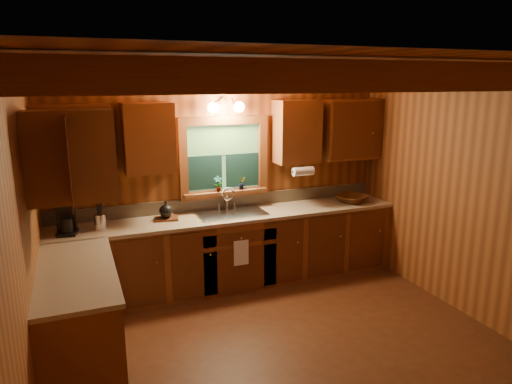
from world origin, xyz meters
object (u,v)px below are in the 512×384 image
at_px(wicker_basket, 352,199).
at_px(coffee_maker, 66,218).
at_px(sink, 231,217).
at_px(cutting_board, 166,219).

bearing_deg(wicker_basket, coffee_maker, 179.77).
distance_m(sink, cutting_board, 0.78).
bearing_deg(wicker_basket, sink, 177.59).
distance_m(coffee_maker, cutting_board, 1.08).
height_order(coffee_maker, cutting_board, coffee_maker).
bearing_deg(cutting_board, sink, 5.19).
bearing_deg(sink, wicker_basket, -2.41).
relative_size(sink, coffee_maker, 2.42).
relative_size(coffee_maker, cutting_board, 1.27).
xyz_separation_m(sink, wicker_basket, (1.65, -0.07, 0.09)).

